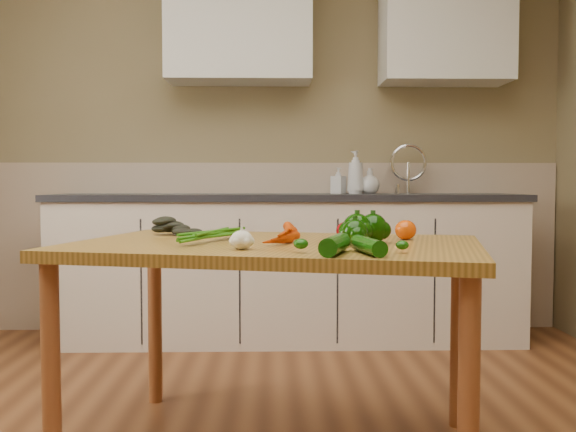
% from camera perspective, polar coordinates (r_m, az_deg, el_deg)
% --- Properties ---
extents(room, '(4.04, 5.04, 2.64)m').
position_cam_1_polar(room, '(1.94, -4.62, 11.16)').
color(room, brown).
rests_on(room, ground).
extents(counter_run, '(2.84, 0.64, 1.14)m').
position_cam_1_polar(counter_run, '(3.97, 0.13, -4.43)').
color(counter_run, beige).
rests_on(counter_run, ground).
extents(upper_cabinets, '(2.15, 0.35, 0.70)m').
position_cam_1_polar(upper_cabinets, '(4.20, 4.35, 16.46)').
color(upper_cabinets, silver).
rests_on(upper_cabinets, room).
extents(table, '(1.60, 1.23, 0.76)m').
position_cam_1_polar(table, '(2.29, -1.10, -4.43)').
color(table, '#A67730').
rests_on(table, ground).
extents(soap_bottle_a, '(0.14, 0.14, 0.27)m').
position_cam_1_polar(soap_bottle_a, '(4.07, 6.03, 3.89)').
color(soap_bottle_a, silver).
rests_on(soap_bottle_a, counter_run).
extents(soap_bottle_b, '(0.10, 0.11, 0.17)m').
position_cam_1_polar(soap_bottle_b, '(4.08, 4.50, 3.16)').
color(soap_bottle_b, silver).
rests_on(soap_bottle_b, counter_run).
extents(soap_bottle_c, '(0.18, 0.18, 0.16)m').
position_cam_1_polar(soap_bottle_c, '(4.10, 7.28, 3.11)').
color(soap_bottle_c, silver).
rests_on(soap_bottle_c, counter_run).
extents(carrot_bunch, '(0.30, 0.26, 0.07)m').
position_cam_1_polar(carrot_bunch, '(2.26, -2.37, -1.48)').
color(carrot_bunch, '#C43A04').
rests_on(carrot_bunch, table).
extents(leafy_greens, '(0.20, 0.18, 0.10)m').
position_cam_1_polar(leafy_greens, '(2.65, -9.62, -0.54)').
color(leafy_greens, black).
rests_on(leafy_greens, table).
extents(garlic_bulb, '(0.07, 0.07, 0.06)m').
position_cam_1_polar(garlic_bulb, '(2.03, -4.14, -2.14)').
color(garlic_bulb, white).
rests_on(garlic_bulb, table).
extents(pepper_a, '(0.10, 0.10, 0.10)m').
position_cam_1_polar(pepper_a, '(2.23, 6.16, -1.15)').
color(pepper_a, black).
rests_on(pepper_a, table).
extents(pepper_b, '(0.10, 0.10, 0.10)m').
position_cam_1_polar(pepper_b, '(2.26, 7.56, -1.12)').
color(pepper_b, black).
rests_on(pepper_b, table).
extents(pepper_c, '(0.09, 0.09, 0.09)m').
position_cam_1_polar(pepper_c, '(2.15, 5.97, -1.49)').
color(pepper_c, black).
rests_on(pepper_c, table).
extents(tomato_a, '(0.07, 0.07, 0.07)m').
position_cam_1_polar(tomato_a, '(2.39, 5.16, -1.32)').
color(tomato_a, '#89020A').
rests_on(tomato_a, table).
extents(tomato_b, '(0.07, 0.07, 0.06)m').
position_cam_1_polar(tomato_b, '(2.42, 6.61, -1.34)').
color(tomato_b, '#D84505').
rests_on(tomato_b, table).
extents(tomato_c, '(0.08, 0.08, 0.07)m').
position_cam_1_polar(tomato_c, '(2.41, 10.41, -1.22)').
color(tomato_c, '#D84505').
rests_on(tomato_c, table).
extents(zucchini_a, '(0.08, 0.22, 0.05)m').
position_cam_1_polar(zucchini_a, '(1.92, 7.14, -2.64)').
color(zucchini_a, '#0D4006').
rests_on(zucchini_a, table).
extents(zucchini_b, '(0.12, 0.22, 0.06)m').
position_cam_1_polar(zucchini_b, '(1.90, 4.21, -2.56)').
color(zucchini_b, '#0D4006').
rests_on(zucchini_b, table).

